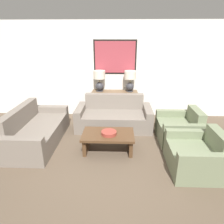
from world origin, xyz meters
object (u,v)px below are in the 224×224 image
(table_lamp_right, at_px, (130,79))
(coffee_table, at_px, (108,138))
(couch_by_back_wall, at_px, (114,117))
(armchair_near_back_wall, at_px, (180,129))
(table_lamp_left, at_px, (99,79))
(armchair_near_camera, at_px, (197,156))
(decorative_bowl, at_px, (109,133))
(couch_by_side, at_px, (36,131))
(console_table, at_px, (115,105))

(table_lamp_right, height_order, coffee_table, table_lamp_right)
(couch_by_back_wall, height_order, armchair_near_back_wall, couch_by_back_wall)
(couch_by_back_wall, xyz_separation_m, coffee_table, (-0.08, -1.18, 0.02))
(table_lamp_left, relative_size, armchair_near_camera, 0.59)
(couch_by_back_wall, bearing_deg, decorative_bowl, -92.92)
(armchair_near_back_wall, bearing_deg, table_lamp_left, 146.21)
(decorative_bowl, bearing_deg, table_lamp_left, 100.84)
(table_lamp_right, height_order, couch_by_side, table_lamp_right)
(console_table, distance_m, couch_by_back_wall, 0.67)
(table_lamp_left, xyz_separation_m, armchair_near_back_wall, (1.94, -1.30, -0.87))
(table_lamp_left, bearing_deg, armchair_near_camera, -50.86)
(coffee_table, xyz_separation_m, armchair_near_back_wall, (1.60, 0.54, -0.02))
(decorative_bowl, bearing_deg, table_lamp_right, 75.56)
(couch_by_side, relative_size, armchair_near_camera, 1.93)
(console_table, relative_size, coffee_table, 1.22)
(armchair_near_back_wall, xyz_separation_m, armchair_near_camera, (0.00, -1.08, 0.00))
(table_lamp_right, bearing_deg, armchair_near_back_wall, -49.84)
(console_table, bearing_deg, armchair_near_camera, -57.51)
(console_table, height_order, couch_by_back_wall, couch_by_back_wall)
(table_lamp_right, xyz_separation_m, armchair_near_back_wall, (1.09, -1.30, -0.87))
(couch_by_back_wall, relative_size, armchair_near_camera, 1.93)
(couch_by_side, height_order, coffee_table, couch_by_side)
(armchair_near_camera, bearing_deg, couch_by_back_wall, 131.42)
(table_lamp_left, xyz_separation_m, couch_by_side, (-1.27, -1.54, -0.86))
(console_table, relative_size, table_lamp_left, 2.22)
(table_lamp_left, bearing_deg, table_lamp_right, 0.00)
(console_table, bearing_deg, table_lamp_left, 180.00)
(table_lamp_left, relative_size, couch_by_side, 0.30)
(table_lamp_left, xyz_separation_m, couch_by_back_wall, (0.42, -0.66, -0.86))
(coffee_table, xyz_separation_m, armchair_near_camera, (1.60, -0.54, -0.02))
(armchair_near_back_wall, bearing_deg, table_lamp_right, 130.16)
(couch_by_back_wall, bearing_deg, armchair_near_back_wall, -22.71)
(couch_by_side, relative_size, decorative_bowl, 6.15)
(armchair_near_back_wall, bearing_deg, decorative_bowl, -159.77)
(table_lamp_right, height_order, couch_by_back_wall, table_lamp_right)
(table_lamp_right, bearing_deg, armchair_near_camera, -65.31)
(table_lamp_right, xyz_separation_m, couch_by_side, (-2.12, -1.54, -0.86))
(armchair_near_back_wall, bearing_deg, coffee_table, -161.25)
(table_lamp_left, distance_m, armchair_near_camera, 3.19)
(armchair_near_back_wall, bearing_deg, armchair_near_camera, -90.00)
(couch_by_back_wall, bearing_deg, table_lamp_left, 122.48)
(table_lamp_left, relative_size, table_lamp_right, 1.00)
(console_table, height_order, couch_by_side, couch_by_side)
(couch_by_side, distance_m, armchair_near_back_wall, 3.22)
(coffee_table, bearing_deg, console_table, 87.48)
(table_lamp_left, xyz_separation_m, armchair_near_camera, (1.94, -2.38, -0.87))
(couch_by_side, height_order, armchair_near_back_wall, couch_by_side)
(decorative_bowl, xyz_separation_m, armchair_near_back_wall, (1.58, 0.58, -0.17))
(console_table, relative_size, table_lamp_right, 2.22)
(table_lamp_left, bearing_deg, couch_by_back_wall, -57.52)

